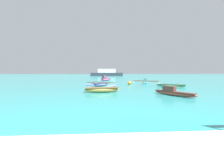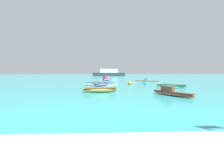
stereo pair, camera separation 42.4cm
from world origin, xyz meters
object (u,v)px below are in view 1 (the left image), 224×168
at_px(moored_boat_1, 102,90).
at_px(mooring_buoy_0, 129,83).
at_px(moored_boat_3, 100,84).
at_px(distant_ferry, 107,73).
at_px(moored_boat_4, 105,79).
at_px(moored_boat_0, 173,92).
at_px(moored_boat_5, 171,85).
at_px(moored_boat_2, 146,82).

relative_size(moored_boat_1, mooring_buoy_0, 6.48).
distance_m(moored_boat_3, distant_ferry, 45.83).
height_order(moored_boat_4, mooring_buoy_0, moored_boat_4).
height_order(moored_boat_0, moored_boat_5, moored_boat_0).
bearing_deg(moored_boat_2, moored_boat_5, -133.72).
relative_size(moored_boat_1, distant_ferry, 0.23).
bearing_deg(mooring_buoy_0, distant_ferry, 92.53).
distance_m(moored_boat_2, moored_boat_3, 7.50).
xyz_separation_m(moored_boat_2, moored_boat_3, (-6.81, -3.14, -0.05)).
height_order(moored_boat_0, moored_boat_3, moored_boat_0).
bearing_deg(moored_boat_2, moored_boat_0, -160.10).
height_order(moored_boat_2, mooring_buoy_0, moored_boat_2).
relative_size(moored_boat_0, mooring_buoy_0, 6.28).
relative_size(moored_boat_3, moored_boat_5, 1.14).
relative_size(moored_boat_5, distant_ferry, 0.28).
bearing_deg(moored_boat_1, moored_boat_5, 23.33).
height_order(moored_boat_2, moored_boat_4, moored_boat_4).
bearing_deg(mooring_buoy_0, moored_boat_3, -155.37).
bearing_deg(moored_boat_3, moored_boat_4, 35.59).
relative_size(moored_boat_2, distant_ferry, 0.31).
height_order(moored_boat_1, distant_ferry, distant_ferry).
height_order(moored_boat_1, moored_boat_4, moored_boat_4).
xyz_separation_m(moored_boat_3, mooring_buoy_0, (4.10, 1.88, 0.02)).
bearing_deg(moored_boat_5, moored_boat_0, -84.77).
distance_m(moored_boat_2, moored_boat_5, 5.03).
relative_size(moored_boat_5, mooring_buoy_0, 7.74).
distance_m(moored_boat_1, mooring_buoy_0, 8.65).
relative_size(moored_boat_0, moored_boat_4, 1.19).
distance_m(moored_boat_3, moored_boat_5, 8.72).
bearing_deg(mooring_buoy_0, moored_boat_0, -80.91).
relative_size(moored_boat_0, moored_boat_2, 0.72).
relative_size(moored_boat_4, distant_ferry, 0.19).
distance_m(mooring_buoy_0, distant_ferry, 43.93).
distance_m(moored_boat_0, moored_boat_3, 9.84).
bearing_deg(moored_boat_3, distant_ferry, 37.37).
height_order(moored_boat_1, moored_boat_3, moored_boat_3).
bearing_deg(moored_boat_2, distant_ferry, 31.85).
bearing_deg(moored_boat_3, moored_boat_0, -104.60).
bearing_deg(moored_boat_0, distant_ferry, 150.05).
bearing_deg(moored_boat_3, moored_boat_1, -137.84).
relative_size(moored_boat_1, moored_boat_3, 0.74).
distance_m(moored_boat_1, distant_ferry, 51.66).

